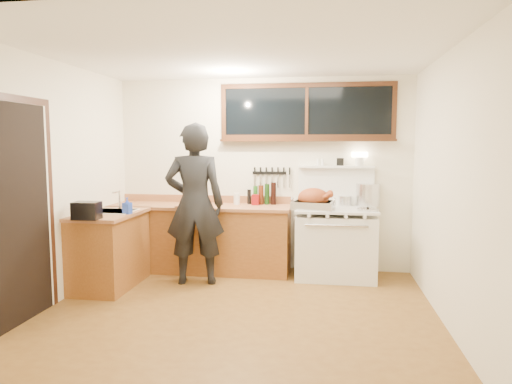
% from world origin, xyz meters
% --- Properties ---
extents(ground_plane, '(4.00, 3.50, 0.02)m').
position_xyz_m(ground_plane, '(0.00, 0.00, -0.01)').
color(ground_plane, brown).
extents(room_shell, '(4.10, 3.60, 2.65)m').
position_xyz_m(room_shell, '(0.00, 0.00, 1.65)').
color(room_shell, white).
rests_on(room_shell, ground).
extents(counter_back, '(2.44, 0.64, 1.00)m').
position_xyz_m(counter_back, '(-0.80, 1.45, 0.45)').
color(counter_back, brown).
rests_on(counter_back, ground).
extents(counter_left, '(0.64, 1.09, 0.90)m').
position_xyz_m(counter_left, '(-1.70, 0.62, 0.45)').
color(counter_left, brown).
rests_on(counter_left, ground).
extents(sink_unit, '(0.50, 0.45, 0.37)m').
position_xyz_m(sink_unit, '(-1.68, 0.70, 0.85)').
color(sink_unit, white).
rests_on(sink_unit, counter_left).
extents(vintage_stove, '(1.02, 0.74, 1.61)m').
position_xyz_m(vintage_stove, '(1.00, 1.41, 0.47)').
color(vintage_stove, white).
rests_on(vintage_stove, ground).
extents(back_window, '(2.32, 0.13, 0.77)m').
position_xyz_m(back_window, '(0.60, 1.72, 2.06)').
color(back_window, black).
rests_on(back_window, room_shell).
extents(left_doorway, '(0.02, 1.04, 2.17)m').
position_xyz_m(left_doorway, '(-1.99, -0.55, 1.09)').
color(left_doorway, black).
rests_on(left_doorway, ground).
extents(knife_strip, '(0.52, 0.03, 0.28)m').
position_xyz_m(knife_strip, '(0.12, 1.73, 1.31)').
color(knife_strip, black).
rests_on(knife_strip, room_shell).
extents(man, '(0.80, 0.60, 1.97)m').
position_xyz_m(man, '(-0.71, 0.89, 0.98)').
color(man, black).
rests_on(man, ground).
extents(soap_bottle, '(0.10, 0.10, 0.19)m').
position_xyz_m(soap_bottle, '(-1.43, 0.55, 1.00)').
color(soap_bottle, blue).
rests_on(soap_bottle, counter_left).
extents(toaster, '(0.29, 0.21, 0.19)m').
position_xyz_m(toaster, '(-1.70, 0.12, 1.00)').
color(toaster, black).
rests_on(toaster, counter_left).
extents(cutting_board, '(0.46, 0.36, 0.14)m').
position_xyz_m(cutting_board, '(-0.85, 1.30, 0.95)').
color(cutting_board, '#9F643F').
rests_on(cutting_board, counter_back).
extents(roast_turkey, '(0.56, 0.46, 0.27)m').
position_xyz_m(roast_turkey, '(0.72, 1.29, 1.01)').
color(roast_turkey, silver).
rests_on(roast_turkey, vintage_stove).
extents(stockpot, '(0.40, 0.40, 0.30)m').
position_xyz_m(stockpot, '(1.42, 1.70, 1.05)').
color(stockpot, silver).
rests_on(stockpot, vintage_stove).
extents(saucepan, '(0.18, 0.30, 0.13)m').
position_xyz_m(saucepan, '(1.12, 1.67, 0.97)').
color(saucepan, silver).
rests_on(saucepan, vintage_stove).
extents(pot_lid, '(0.27, 0.27, 0.04)m').
position_xyz_m(pot_lid, '(1.38, 1.26, 0.91)').
color(pot_lid, silver).
rests_on(pot_lid, vintage_stove).
extents(coffee_tin, '(0.10, 0.08, 0.14)m').
position_xyz_m(coffee_tin, '(-0.06, 1.54, 0.97)').
color(coffee_tin, maroon).
rests_on(coffee_tin, counter_back).
extents(pitcher, '(0.10, 0.10, 0.16)m').
position_xyz_m(pitcher, '(-0.32, 1.56, 0.98)').
color(pitcher, white).
rests_on(pitcher, counter_back).
extents(bottle_cluster, '(0.40, 0.07, 0.30)m').
position_xyz_m(bottle_cluster, '(0.04, 1.63, 1.03)').
color(bottle_cluster, black).
rests_on(bottle_cluster, counter_back).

